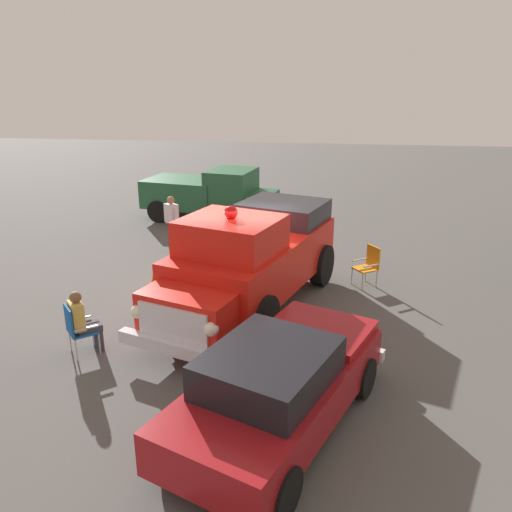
% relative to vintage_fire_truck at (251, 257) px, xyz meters
% --- Properties ---
extents(ground_plane, '(60.00, 60.00, 0.00)m').
position_rel_vintage_fire_truck_xyz_m(ground_plane, '(0.13, 0.45, -1.20)').
color(ground_plane, '#514F4C').
extents(vintage_fire_truck, '(6.33, 3.98, 2.59)m').
position_rel_vintage_fire_truck_xyz_m(vintage_fire_truck, '(0.00, 0.00, 0.00)').
color(vintage_fire_truck, black).
rests_on(vintage_fire_truck, ground).
extents(classic_hot_rod, '(4.74, 3.37, 1.46)m').
position_rel_vintage_fire_truck_xyz_m(classic_hot_rod, '(-4.23, -1.05, -0.45)').
color(classic_hot_rod, black).
rests_on(classic_hot_rod, ground).
extents(parked_pickup, '(2.73, 5.05, 1.90)m').
position_rel_vintage_fire_truck_xyz_m(parked_pickup, '(7.26, 2.63, -0.21)').
color(parked_pickup, black).
rests_on(parked_pickup, ground).
extents(lawn_chair_near_truck, '(0.69, 0.69, 1.02)m').
position_rel_vintage_fire_truck_xyz_m(lawn_chair_near_truck, '(-2.63, 2.96, -0.61)').
color(lawn_chair_near_truck, '#B7BABF').
rests_on(lawn_chair_near_truck, ground).
extents(lawn_chair_by_car, '(0.68, 0.68, 1.02)m').
position_rel_vintage_fire_truck_xyz_m(lawn_chair_by_car, '(1.67, -2.75, -0.61)').
color(lawn_chair_by_car, '#B7BABF').
rests_on(lawn_chair_by_car, ground).
extents(spectator_seated, '(0.63, 0.65, 1.29)m').
position_rel_vintage_fire_truck_xyz_m(spectator_seated, '(-2.55, 2.86, -0.50)').
color(spectator_seated, '#383842').
rests_on(spectator_seated, ground).
extents(spectator_standing, '(0.49, 0.55, 1.68)m').
position_rel_vintage_fire_truck_xyz_m(spectator_standing, '(3.68, 2.96, -0.23)').
color(spectator_standing, '#2D334C').
rests_on(spectator_standing, ground).
extents(traffic_cone, '(0.40, 0.40, 0.64)m').
position_rel_vintage_fire_truck_xyz_m(traffic_cone, '(0.86, 2.56, -0.89)').
color(traffic_cone, orange).
rests_on(traffic_cone, ground).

